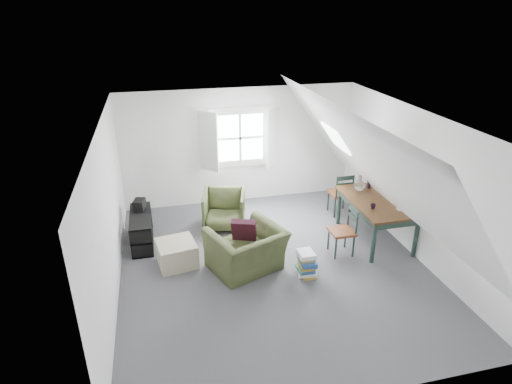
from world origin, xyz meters
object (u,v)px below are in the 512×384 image
object	(u,v)px
dining_table	(377,205)
armchair_far	(225,226)
ottoman	(177,253)
dining_chair_far	(341,193)
media_shelf	(142,231)
armchair_near	(246,269)
magazine_stack	(307,264)
dining_chair_near	(344,230)

from	to	relation	value
dining_table	armchair_far	bearing A→B (deg)	153.22
ottoman	dining_chair_far	world-z (taller)	dining_chair_far
dining_chair_far	media_shelf	distance (m)	4.03
armchair_near	magazine_stack	distance (m)	1.02
armchair_near	dining_table	xyz separation A→B (m)	(2.53, 0.41, 0.70)
ottoman	dining_chair_near	world-z (taller)	dining_chair_near
armchair_near	magazine_stack	bearing A→B (deg)	134.46
armchair_near	dining_chair_far	xyz separation A→B (m)	(2.34, 1.52, 0.48)
media_shelf	magazine_stack	world-z (taller)	media_shelf
ottoman	dining_table	bearing A→B (deg)	-0.15
armchair_near	ottoman	bearing A→B (deg)	-42.01
magazine_stack	dining_chair_far	bearing A→B (deg)	53.58
ottoman	dining_table	xyz separation A→B (m)	(3.64, -0.01, 0.49)
ottoman	magazine_stack	bearing A→B (deg)	-22.33
ottoman	dining_chair_near	size ratio (longest dim) A/B	0.71
magazine_stack	ottoman	bearing A→B (deg)	157.67
dining_chair_near	media_shelf	distance (m)	3.63
dining_table	magazine_stack	xyz separation A→B (m)	(-1.62, -0.82, -0.48)
dining_table	dining_chair_near	xyz separation A→B (m)	(-0.77, -0.32, -0.25)
dining_chair_near	armchair_far	bearing A→B (deg)	-143.26
dining_chair_far	dining_chair_near	world-z (taller)	dining_chair_far
armchair_near	ottoman	size ratio (longest dim) A/B	1.83
armchair_near	ottoman	xyz separation A→B (m)	(-1.11, 0.42, 0.20)
armchair_far	dining_chair_near	xyz separation A→B (m)	(1.86, -1.46, 0.45)
ottoman	dining_chair_far	size ratio (longest dim) A/B	0.67
ottoman	media_shelf	bearing A→B (deg)	124.89
armchair_near	magazine_stack	xyz separation A→B (m)	(0.91, -0.41, 0.21)
armchair_near	armchair_far	world-z (taller)	same
dining_table	dining_chair_near	size ratio (longest dim) A/B	1.86
armchair_far	media_shelf	xyz separation A→B (m)	(-1.58, -0.32, 0.26)
dining_table	dining_chair_far	world-z (taller)	dining_chair_far
armchair_far	magazine_stack	bearing A→B (deg)	-48.83
dining_chair_near	magazine_stack	distance (m)	1.02
armchair_near	media_shelf	world-z (taller)	media_shelf
ottoman	magazine_stack	distance (m)	2.18
dining_chair_far	ottoman	bearing A→B (deg)	37.48
armchair_far	media_shelf	bearing A→B (deg)	-154.49
armchair_far	dining_chair_near	distance (m)	2.41
dining_table	dining_chair_near	bearing A→B (deg)	-160.77
ottoman	dining_table	distance (m)	3.67
armchair_near	dining_chair_near	xyz separation A→B (m)	(1.76, 0.09, 0.45)
dining_chair_near	media_shelf	size ratio (longest dim) A/B	0.77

